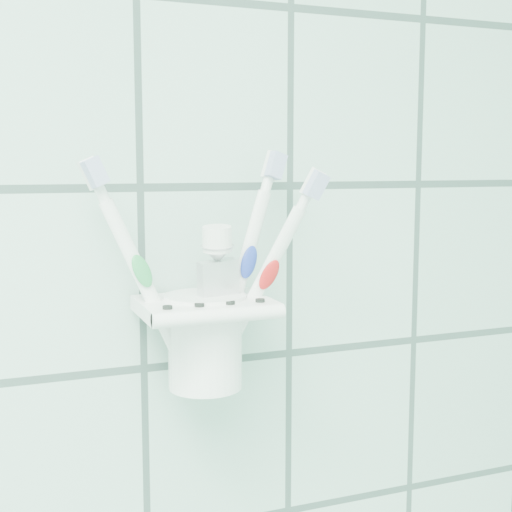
{
  "coord_description": "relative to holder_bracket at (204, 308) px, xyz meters",
  "views": [
    {
      "loc": [
        0.46,
        0.55,
        1.44
      ],
      "look_at": [
        0.68,
        1.1,
        1.37
      ],
      "focal_mm": 50.0,
      "sensor_mm": 36.0,
      "label": 1
    }
  ],
  "objects": [
    {
      "name": "toothpaste_tube",
      "position": [
        0.02,
        0.01,
        0.01
      ],
      "size": [
        0.04,
        0.04,
        0.14
      ],
      "rotation": [
        0.09,
        -0.07,
        0.19
      ],
      "color": "silver",
      "rests_on": "cup"
    },
    {
      "name": "cup",
      "position": [
        0.0,
        0.0,
        -0.03
      ],
      "size": [
        0.08,
        0.08,
        0.09
      ],
      "color": "white",
      "rests_on": "holder_bracket"
    },
    {
      "name": "toothbrush_pink",
      "position": [
        -0.01,
        0.0,
        0.04
      ],
      "size": [
        0.09,
        0.02,
        0.21
      ],
      "rotation": [
        -0.16,
        -0.38,
        0.34
      ],
      "color": "white",
      "rests_on": "cup"
    },
    {
      "name": "holder_bracket",
      "position": [
        0.0,
        0.0,
        0.0
      ],
      "size": [
        0.12,
        0.1,
        0.04
      ],
      "color": "white",
      "rests_on": "wall_back"
    },
    {
      "name": "toothbrush_orange",
      "position": [
        0.01,
        0.01,
        0.04
      ],
      "size": [
        0.08,
        0.05,
        0.21
      ],
      "rotation": [
        0.26,
        0.4,
        0.1
      ],
      "color": "white",
      "rests_on": "cup"
    },
    {
      "name": "toothbrush_blue",
      "position": [
        0.01,
        -0.0,
        0.04
      ],
      "size": [
        0.07,
        0.03,
        0.22
      ],
      "rotation": [
        -0.05,
        0.35,
        0.17
      ],
      "color": "white",
      "rests_on": "cup"
    }
  ]
}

